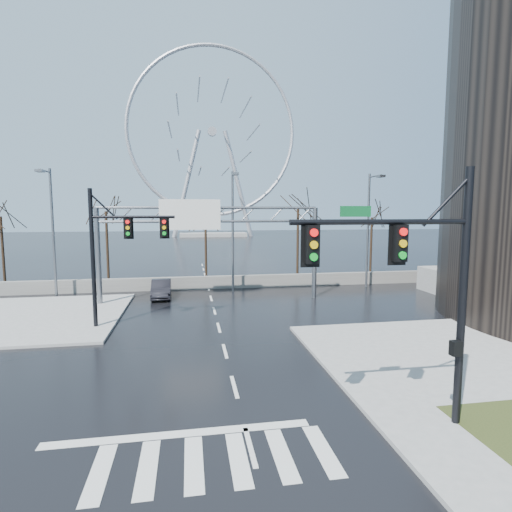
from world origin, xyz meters
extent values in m
plane|color=black|center=(0.00, 0.00, 0.00)|extent=(260.00, 260.00, 0.00)
cube|color=gray|center=(10.00, 2.00, 0.07)|extent=(12.00, 10.00, 0.15)
cube|color=gray|center=(-11.00, 12.00, 0.07)|extent=(10.00, 12.00, 0.15)
cube|color=slate|center=(0.00, 20.00, 0.55)|extent=(52.00, 0.50, 1.10)
cylinder|color=black|center=(6.50, -4.00, 4.00)|extent=(0.24, 0.24, 8.00)
cylinder|color=black|center=(3.80, -4.00, 6.40)|extent=(5.40, 0.16, 0.16)
cube|color=black|center=(4.30, -4.15, 5.80)|extent=(0.35, 0.28, 1.05)
cube|color=black|center=(1.70, -4.15, 5.80)|extent=(0.35, 0.28, 1.05)
cylinder|color=black|center=(-7.00, 9.00, 4.00)|extent=(0.24, 0.24, 8.00)
cylinder|color=black|center=(-4.70, 9.00, 6.40)|extent=(4.60, 0.16, 0.16)
cube|color=black|center=(-5.00, 8.85, 5.80)|extent=(0.35, 0.28, 1.05)
cube|color=black|center=(-3.00, 8.85, 5.80)|extent=(0.35, 0.28, 1.05)
cylinder|color=slate|center=(-8.00, 15.00, 3.50)|extent=(0.36, 0.36, 7.00)
cylinder|color=slate|center=(8.00, 15.00, 3.50)|extent=(0.36, 0.36, 7.00)
cylinder|color=slate|center=(0.00, 15.00, 7.00)|extent=(16.00, 0.20, 0.20)
cylinder|color=slate|center=(0.00, 15.00, 6.00)|extent=(16.00, 0.20, 0.20)
cube|color=#0B5324|center=(-1.50, 14.85, 6.50)|extent=(4.20, 0.10, 2.00)
cube|color=silver|center=(-1.50, 14.79, 6.50)|extent=(4.40, 0.02, 2.20)
cylinder|color=slate|center=(-12.00, 18.50, 5.00)|extent=(0.20, 0.20, 10.00)
cylinder|color=slate|center=(-12.00, 17.40, 9.70)|extent=(0.12, 2.20, 0.12)
cube|color=slate|center=(-12.00, 16.40, 9.60)|extent=(0.50, 0.70, 0.18)
cylinder|color=slate|center=(2.00, 18.50, 5.00)|extent=(0.20, 0.20, 10.00)
cylinder|color=slate|center=(2.00, 17.40, 9.70)|extent=(0.12, 2.20, 0.12)
cube|color=slate|center=(2.00, 16.40, 9.60)|extent=(0.50, 0.70, 0.18)
cylinder|color=slate|center=(14.00, 18.50, 5.00)|extent=(0.20, 0.20, 10.00)
cylinder|color=slate|center=(14.00, 17.40, 9.70)|extent=(0.12, 2.20, 0.12)
cube|color=slate|center=(14.00, 16.40, 9.60)|extent=(0.50, 0.70, 0.18)
cylinder|color=black|center=(-18.00, 24.00, 3.15)|extent=(0.24, 0.24, 6.30)
cylinder|color=black|center=(-9.00, 23.50, 3.38)|extent=(0.24, 0.24, 6.75)
cylinder|color=black|center=(0.00, 24.50, 2.93)|extent=(0.24, 0.24, 5.85)
cylinder|color=black|center=(9.00, 23.50, 3.51)|extent=(0.24, 0.24, 7.02)
cylinder|color=black|center=(17.00, 24.00, 3.06)|extent=(0.24, 0.24, 6.12)
cube|color=gray|center=(5.00, 95.00, 0.50)|extent=(18.00, 6.00, 1.00)
torus|color=#B2B2B7|center=(5.00, 95.00, 28.00)|extent=(45.00, 1.00, 45.00)
cylinder|color=#B2B2B7|center=(5.00, 95.00, 28.00)|extent=(2.40, 1.50, 2.40)
cylinder|color=#B2B2B7|center=(-2.00, 95.00, 14.00)|extent=(8.28, 1.20, 28.82)
cylinder|color=#B2B2B7|center=(12.00, 95.00, 14.00)|extent=(8.28, 1.20, 28.82)
imported|color=black|center=(-3.83, 17.00, 0.70)|extent=(1.61, 4.27, 1.39)
camera|label=1|loc=(-1.62, -14.61, 6.68)|focal=28.00mm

